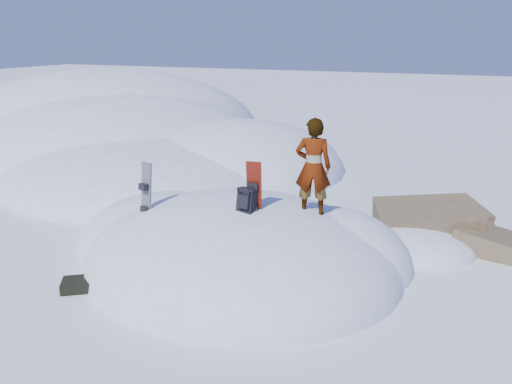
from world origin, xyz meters
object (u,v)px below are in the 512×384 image
at_px(snowboard_red, 254,200).
at_px(backpack, 247,200).
at_px(person, 313,167).
at_px(snowboard_dark, 146,200).

relative_size(snowboard_red, backpack, 2.83).
bearing_deg(backpack, snowboard_red, 60.44).
relative_size(snowboard_red, person, 0.81).
distance_m(snowboard_red, backpack, 0.17).
xyz_separation_m(backpack, person, (1.10, 0.84, 0.59)).
height_order(snowboard_red, person, person).
xyz_separation_m(snowboard_red, snowboard_dark, (-2.44, -0.23, -0.26)).
bearing_deg(snowboard_red, snowboard_dark, 178.33).
height_order(snowboard_dark, backpack, snowboard_dark).
bearing_deg(person, snowboard_red, 23.80).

